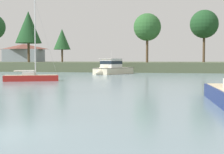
% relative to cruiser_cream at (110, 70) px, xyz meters
% --- Properties ---
extents(far_shore_bank, '(204.92, 44.53, 2.10)m').
position_rel_cruiser_cream_xyz_m(far_shore_bank, '(5.87, 29.79, 0.36)').
color(far_shore_bank, '#4C563D').
rests_on(far_shore_bank, ground).
extents(cruiser_cream, '(7.01, 10.90, 5.61)m').
position_rel_cruiser_cream_xyz_m(cruiser_cream, '(0.00, 0.00, 0.00)').
color(cruiser_cream, beige).
rests_on(cruiser_cream, ground).
extents(sailboat_red, '(6.90, 4.22, 10.82)m').
position_rel_cruiser_cream_xyz_m(sailboat_red, '(-5.85, -21.82, -0.46)').
color(sailboat_red, '#B2231E').
rests_on(sailboat_red, ground).
extents(shore_tree_left, '(6.49, 6.49, 12.73)m').
position_rel_cruiser_cream_xyz_m(shore_tree_left, '(-24.18, 16.26, 10.12)').
color(shore_tree_left, brown).
rests_on(shore_tree_left, far_shore_bank).
extents(shore_tree_left_mid, '(4.68, 4.68, 9.21)m').
position_rel_cruiser_cream_xyz_m(shore_tree_left_mid, '(-19.11, 26.67, 7.72)').
color(shore_tree_left_mid, brown).
rests_on(shore_tree_left_mid, far_shore_bank).
extents(shore_tree_inland_a, '(6.30, 6.30, 11.27)m').
position_rel_cruiser_cream_xyz_m(shore_tree_inland_a, '(5.53, 15.45, 9.49)').
color(shore_tree_inland_a, brown).
rests_on(shore_tree_inland_a, far_shore_bank).
extents(shore_tree_far_left, '(7.06, 7.06, 13.07)m').
position_rel_cruiser_cream_xyz_m(shore_tree_far_left, '(18.91, 24.92, 10.91)').
color(shore_tree_far_left, brown).
rests_on(shore_tree_far_left, far_shore_bank).
extents(cottage_hillside, '(12.36, 7.97, 5.73)m').
position_rel_cruiser_cream_xyz_m(cottage_hillside, '(-36.14, 37.88, 4.37)').
color(cottage_hillside, gray).
rests_on(cottage_hillside, far_shore_bank).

